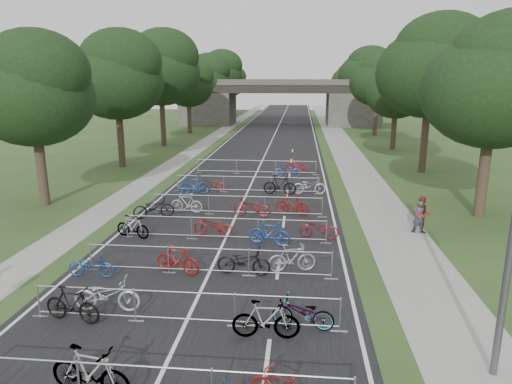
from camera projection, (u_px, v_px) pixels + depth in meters
road at (274, 136)px, 58.58m from camera, size 11.00×140.00×0.01m
sidewalk_right at (337, 137)px, 57.84m from camera, size 3.00×140.00×0.01m
sidewalk_left at (216, 135)px, 59.28m from camera, size 2.00×140.00×0.01m
lane_markings at (274, 136)px, 58.58m from camera, size 0.12×140.00×0.00m
overpass_bridge at (280, 102)px, 72.21m from camera, size 31.00×8.00×7.05m
tree_left_0 at (34, 92)px, 25.17m from camera, size 6.72×6.72×10.25m
tree_right_0 at (497, 84)px, 22.78m from camera, size 7.17×7.17×10.93m
tree_left_1 at (117, 77)px, 36.56m from camera, size 7.56×7.56×11.53m
tree_right_1 at (432, 69)px, 34.13m from camera, size 8.18×8.18×12.47m
tree_left_2 at (161, 69)px, 47.95m from camera, size 8.40×8.40×12.81m
tree_right_2 at (398, 91)px, 46.19m from camera, size 6.16×6.16×9.39m
tree_left_3 at (189, 84)px, 59.93m from camera, size 6.72×6.72×10.25m
tree_right_3 at (379, 81)px, 57.54m from camera, size 7.17×7.17×10.93m
tree_left_4 at (207, 78)px, 71.32m from camera, size 7.56×7.56×11.53m
tree_right_4 at (366, 74)px, 68.89m from camera, size 8.18×8.18×12.47m
tree_left_5 at (220, 73)px, 82.71m from camera, size 8.40×8.40×12.81m
tree_right_5 at (356, 86)px, 80.96m from camera, size 6.16×6.16×9.39m
tree_left_6 at (230, 82)px, 94.69m from camera, size 6.72×6.72×10.25m
tree_right_6 at (350, 80)px, 92.31m from camera, size 7.17×7.17×10.93m
barrier_row_1 at (185, 308)px, 13.65m from camera, size 9.70×0.08×1.10m
barrier_row_2 at (208, 261)px, 17.12m from camera, size 9.70×0.08×1.10m
barrier_row_3 at (225, 229)px, 20.79m from camera, size 9.70×0.08×1.10m
barrier_row_4 at (237, 205)px, 24.66m from camera, size 9.70×0.08×1.10m
barrier_row_5 at (247, 184)px, 29.48m from camera, size 9.70×0.08×1.10m
barrier_row_6 at (256, 167)px, 35.28m from camera, size 9.70×0.08×1.10m
bike_1 at (90, 372)px, 10.52m from camera, size 2.18×0.96×1.26m
bike_4 at (72, 305)px, 13.78m from camera, size 1.98×0.90×1.15m
bike_5 at (107, 295)px, 14.43m from camera, size 2.15×0.87×1.11m
bike_6 at (266, 320)px, 12.89m from camera, size 1.95×0.59×1.17m
bike_7 at (303, 313)px, 13.43m from camera, size 1.94×0.93×0.98m
bike_8 at (91, 265)px, 16.94m from camera, size 1.77×0.62×0.93m
bike_9 at (177, 260)px, 17.24m from camera, size 1.93×1.05×1.11m
bike_10 at (244, 261)px, 17.13m from camera, size 2.08×0.85×1.07m
bike_11 at (292, 258)px, 17.36m from camera, size 1.93×0.92×1.12m
bike_12 at (133, 227)px, 21.11m from camera, size 1.83×0.98×1.06m
bike_13 at (213, 226)px, 21.28m from camera, size 2.04×1.02×1.03m
bike_14 at (269, 233)px, 20.16m from camera, size 1.95×0.92×1.13m
bike_15 at (319, 228)px, 21.06m from camera, size 1.90×0.92×0.95m
bike_16 at (154, 208)px, 24.12m from camera, size 2.26×1.52×1.12m
bike_17 at (187, 203)px, 25.06m from camera, size 1.88×0.72×1.10m
bike_18 at (252, 207)px, 24.30m from camera, size 2.12×1.02×1.07m
bike_19 at (293, 204)px, 24.72m from camera, size 1.97×1.09×1.14m
bike_20 at (194, 185)px, 28.86m from camera, size 2.12×1.42×1.24m
bike_21 at (212, 184)px, 29.78m from camera, size 1.88×0.73×0.98m
bike_22 at (280, 185)px, 28.97m from camera, size 2.13×0.79×1.25m
bike_23 at (309, 186)px, 29.11m from camera, size 2.13×0.83×1.10m
bike_26 at (287, 170)px, 34.10m from camera, size 1.98×0.80×1.02m
bike_27 at (297, 165)px, 35.86m from camera, size 1.85×1.33×1.10m
pedestrian_a at (419, 217)px, 21.72m from camera, size 0.64×0.48×1.60m
pedestrian_b at (422, 215)px, 21.67m from camera, size 0.96×0.79×1.79m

